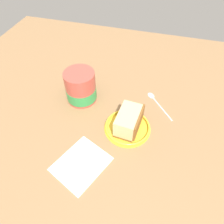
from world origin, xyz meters
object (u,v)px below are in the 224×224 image
at_px(small_plate, 128,126).
at_px(folded_napkin, 81,164).
at_px(tea_mug, 81,88).
at_px(cake_slice, 129,120).
at_px(teaspoon, 155,100).

bearing_deg(small_plate, folded_napkin, 58.84).
relative_size(small_plate, tea_mug, 1.25).
bearing_deg(cake_slice, small_plate, -5.21).
relative_size(tea_mug, teaspoon, 0.96).
xyz_separation_m(cake_slice, teaspoon, (-0.06, -0.14, -0.03)).
height_order(tea_mug, folded_napkin, tea_mug).
xyz_separation_m(cake_slice, tea_mug, (0.18, -0.08, 0.01)).
bearing_deg(tea_mug, small_plate, 155.25).
bearing_deg(small_plate, tea_mug, -24.75).
bearing_deg(teaspoon, small_plate, 64.99).
height_order(teaspoon, folded_napkin, teaspoon).
bearing_deg(tea_mug, folded_napkin, 110.42).
bearing_deg(teaspoon, folded_napkin, 61.70).
bearing_deg(folded_napkin, teaspoon, -118.30).
height_order(cake_slice, tea_mug, tea_mug).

